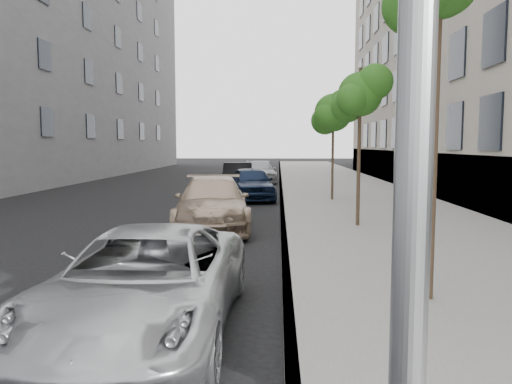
# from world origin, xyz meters

# --- Properties ---
(ground) EXTENTS (160.00, 160.00, 0.00)m
(ground) POSITION_xyz_m (0.00, 0.00, 0.00)
(ground) COLOR black
(ground) RESTS_ON ground
(sidewalk) EXTENTS (6.40, 72.00, 0.14)m
(sidewalk) POSITION_xyz_m (4.30, 24.00, 0.07)
(sidewalk) COLOR gray
(sidewalk) RESTS_ON ground
(curb) EXTENTS (0.15, 72.00, 0.14)m
(curb) POSITION_xyz_m (1.18, 24.00, 0.07)
(curb) COLOR #9E9B93
(curb) RESTS_ON ground
(tree_mid) EXTENTS (1.57, 1.37, 4.30)m
(tree_mid) POSITION_xyz_m (3.23, 8.00, 3.67)
(tree_mid) COLOR #38281C
(tree_mid) RESTS_ON sidewalk
(tree_far) EXTENTS (1.81, 1.61, 4.36)m
(tree_far) POSITION_xyz_m (3.23, 14.50, 3.60)
(tree_far) COLOR #38281C
(tree_far) RESTS_ON sidewalk
(signal_pole) EXTENTS (0.27, 0.22, 3.24)m
(signal_pole) POSITION_xyz_m (1.39, -4.24, 2.16)
(signal_pole) COLOR #939699
(signal_pole) RESTS_ON sidewalk
(minivan) EXTENTS (2.19, 4.67, 1.29)m
(minivan) POSITION_xyz_m (-0.59, 0.34, 0.65)
(minivan) COLOR #B2B5B7
(minivan) RESTS_ON ground
(suv) EXTENTS (2.53, 5.11, 1.43)m
(suv) POSITION_xyz_m (-0.80, 8.12, 0.71)
(suv) COLOR tan
(suv) RESTS_ON ground
(sedan_blue) EXTENTS (2.35, 4.36, 1.41)m
(sedan_blue) POSITION_xyz_m (-0.10, 15.44, 0.71)
(sedan_blue) COLOR #0F1A32
(sedan_blue) RESTS_ON ground
(sedan_black) EXTENTS (1.75, 4.32, 1.39)m
(sedan_black) POSITION_xyz_m (-1.08, 20.23, 0.70)
(sedan_black) COLOR black
(sedan_black) RESTS_ON ground
(sedan_rear) EXTENTS (2.30, 4.72, 1.32)m
(sedan_rear) POSITION_xyz_m (-0.10, 25.23, 0.66)
(sedan_rear) COLOR #9B9FA3
(sedan_rear) RESTS_ON ground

